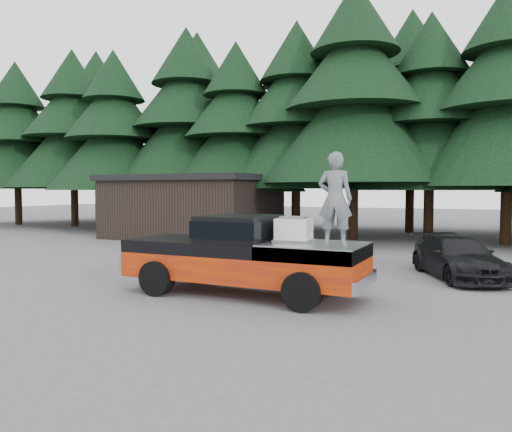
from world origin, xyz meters
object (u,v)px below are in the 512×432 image
at_px(air_compressor, 294,231).
at_px(utility_building, 194,206).
at_px(pickup_truck, 244,267).
at_px(parked_car, 458,257).
at_px(man_on_bed, 335,199).

bearing_deg(air_compressor, utility_building, 126.94).
height_order(pickup_truck, air_compressor, air_compressor).
bearing_deg(air_compressor, parked_car, 50.34).
relative_size(air_compressor, parked_car, 0.19).
bearing_deg(pickup_truck, utility_building, 126.95).
relative_size(man_on_bed, parked_car, 0.49).
relative_size(pickup_truck, man_on_bed, 2.95).
height_order(air_compressor, man_on_bed, man_on_bed).
bearing_deg(pickup_truck, parked_car, 45.95).
height_order(parked_car, utility_building, utility_building).
distance_m(air_compressor, man_on_bed, 1.34).
relative_size(pickup_truck, air_compressor, 7.86).
bearing_deg(man_on_bed, air_compressor, -21.96).
relative_size(air_compressor, utility_building, 0.09).
bearing_deg(utility_building, parked_car, -28.14).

